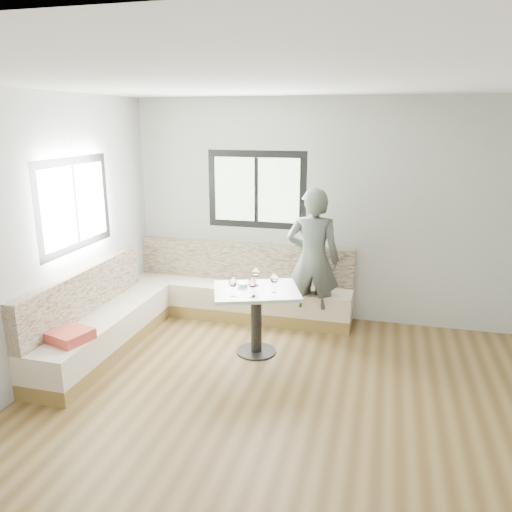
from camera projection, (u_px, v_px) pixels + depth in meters
The scene contains 9 objects.
room at pixel (279, 262), 4.02m from camera, with size 5.01×5.01×2.81m.
banquette at pixel (185, 304), 6.12m from camera, with size 2.90×2.80×0.95m.
table at pixel (256, 305), 5.45m from camera, with size 1.09×0.97×0.75m.
person at pixel (313, 260), 6.03m from camera, with size 0.64×0.42×1.77m, color #4D544D.
olive_ramekin at pixel (243, 285), 5.48m from camera, with size 0.11×0.11×0.04m.
wine_glass_a at pixel (233, 283), 5.17m from camera, with size 0.09×0.09×0.20m.
wine_glass_b at pixel (252, 284), 5.15m from camera, with size 0.09×0.09×0.20m.
wine_glass_c at pixel (274, 279), 5.30m from camera, with size 0.09×0.09×0.20m.
wine_glass_d at pixel (256, 274), 5.48m from camera, with size 0.09×0.09×0.20m.
Camera 1 is at (0.72, -3.71, 2.53)m, focal length 35.00 mm.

